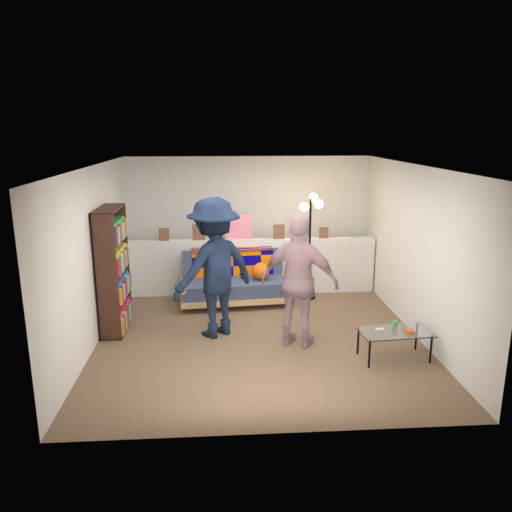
{
  "coord_description": "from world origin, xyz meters",
  "views": [
    {
      "loc": [
        -0.5,
        -6.76,
        2.88
      ],
      "look_at": [
        0.0,
        0.4,
        1.05
      ],
      "focal_mm": 35.0,
      "sensor_mm": 36.0,
      "label": 1
    }
  ],
  "objects": [
    {
      "name": "half_wall_ledge",
      "position": [
        0.0,
        1.8,
        0.5
      ],
      "size": [
        4.45,
        0.15,
        1.0
      ],
      "primitive_type": "cube",
      "color": "silver",
      "rests_on": "ground"
    },
    {
      "name": "ground",
      "position": [
        0.0,
        0.0,
        0.0
      ],
      "size": [
        5.0,
        5.0,
        0.0
      ],
      "primitive_type": "plane",
      "color": "brown",
      "rests_on": "ground"
    },
    {
      "name": "room_shell",
      "position": [
        0.0,
        0.47,
        1.67
      ],
      "size": [
        4.6,
        5.05,
        2.45
      ],
      "color": "silver",
      "rests_on": "ground"
    },
    {
      "name": "floor_lamp",
      "position": [
        1.02,
        1.49,
        1.3
      ],
      "size": [
        0.36,
        0.34,
        1.83
      ],
      "color": "black",
      "rests_on": "ground"
    },
    {
      "name": "ledge_decor",
      "position": [
        -0.23,
        1.78,
        1.18
      ],
      "size": [
        2.97,
        0.02,
        0.45
      ],
      "color": "brown",
      "rests_on": "half_wall_ledge"
    },
    {
      "name": "futon_sofa",
      "position": [
        -0.28,
        1.32,
        0.37
      ],
      "size": [
        1.9,
        1.03,
        0.79
      ],
      "color": "tan",
      "rests_on": "ground"
    },
    {
      "name": "person_right",
      "position": [
        0.52,
        -0.46,
        0.9
      ],
      "size": [
        1.15,
        0.86,
        1.81
      ],
      "primitive_type": "imported",
      "rotation": [
        0.0,
        0.0,
        2.7
      ],
      "color": "#D18798",
      "rests_on": "ground"
    },
    {
      "name": "coffee_table",
      "position": [
        1.69,
        -0.97,
        0.35
      ],
      "size": [
        0.94,
        0.57,
        0.47
      ],
      "color": "black",
      "rests_on": "ground"
    },
    {
      "name": "person_left",
      "position": [
        -0.62,
        -0.01,
        0.99
      ],
      "size": [
        1.47,
        1.34,
        1.98
      ],
      "primitive_type": "imported",
      "rotation": [
        0.0,
        0.0,
        3.76
      ],
      "color": "black",
      "rests_on": "ground"
    },
    {
      "name": "bookshelf",
      "position": [
        -2.08,
        0.29,
        0.84
      ],
      "size": [
        0.3,
        0.91,
        1.81
      ],
      "color": "black",
      "rests_on": "ground"
    }
  ]
}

